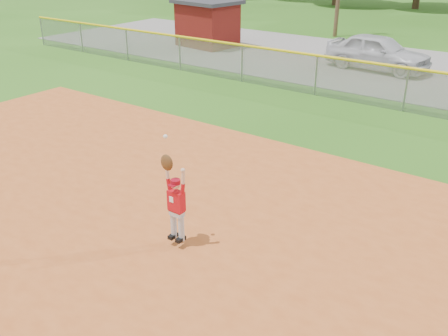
{
  "coord_description": "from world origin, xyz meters",
  "views": [
    {
      "loc": [
        4.64,
        -6.82,
        5.4
      ],
      "look_at": [
        -0.83,
        0.72,
        1.1
      ],
      "focal_mm": 40.0,
      "sensor_mm": 36.0,
      "label": 1
    }
  ],
  "objects": [
    {
      "name": "clay_infield",
      "position": [
        0.0,
        -3.0,
        0.02
      ],
      "size": [
        24.0,
        16.0,
        0.04
      ],
      "primitive_type": "cube",
      "color": "#BC5622",
      "rests_on": "ground"
    },
    {
      "name": "outfield_fence",
      "position": [
        0.0,
        10.0,
        0.88
      ],
      "size": [
        40.06,
        0.1,
        1.55
      ],
      "color": "gray",
      "rests_on": "ground"
    },
    {
      "name": "parking_strip",
      "position": [
        0.0,
        16.0,
        0.01
      ],
      "size": [
        44.0,
        10.0,
        0.03
      ],
      "primitive_type": "cube",
      "color": "slate",
      "rests_on": "ground"
    },
    {
      "name": "ground",
      "position": [
        0.0,
        0.0,
        0.0
      ],
      "size": [
        120.0,
        120.0,
        0.0
      ],
      "primitive_type": "plane",
      "color": "#2D6316",
      "rests_on": "ground"
    },
    {
      "name": "utility_shed",
      "position": [
        -12.35,
        15.05,
        1.25
      ],
      "size": [
        3.56,
        2.94,
        2.44
      ],
      "color": "#58100C",
      "rests_on": "ground"
    },
    {
      "name": "ballplayer",
      "position": [
        -0.86,
        -0.78,
        1.02
      ],
      "size": [
        0.56,
        0.24,
        2.09
      ],
      "color": "silver",
      "rests_on": "ground"
    },
    {
      "name": "car_white_a",
      "position": [
        -2.89,
        15.18,
        0.81
      ],
      "size": [
        4.74,
        2.23,
        1.57
      ],
      "primitive_type": "imported",
      "rotation": [
        0.0,
        0.0,
        1.49
      ],
      "color": "silver",
      "rests_on": "parking_strip"
    }
  ]
}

